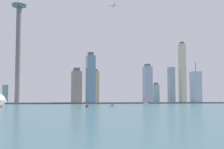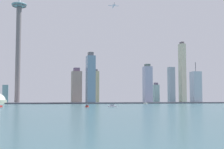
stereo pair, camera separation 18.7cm
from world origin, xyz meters
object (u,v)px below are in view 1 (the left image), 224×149
(skyscraper_0, at_px, (156,93))
(skyscraper_2, at_px, (148,84))
(airplane, at_px, (113,6))
(skyscraper_5, at_px, (95,87))
(boat_1, at_px, (146,103))
(observation_tower, at_px, (19,33))
(skyscraper_4, at_px, (76,87))
(channel_buoy_1, at_px, (88,105))
(skyscraper_6, at_px, (5,94))
(skyscraper_7, at_px, (182,73))
(skyscraper_3, at_px, (171,85))
(boat_0, at_px, (112,106))
(boat_5, at_px, (87,106))
(skyscraper_1, at_px, (91,79))
(skyscraper_8, at_px, (196,87))

(skyscraper_0, distance_m, skyscraper_2, 81.18)
(skyscraper_0, relative_size, airplane, 2.12)
(skyscraper_5, distance_m, boat_1, 186.31)
(observation_tower, relative_size, skyscraper_4, 3.98)
(boat_1, bearing_deg, channel_buoy_1, 123.55)
(skyscraper_4, distance_m, airplane, 226.82)
(observation_tower, height_order, boat_1, observation_tower)
(skyscraper_0, xyz_separation_m, skyscraper_6, (-410.67, -21.14, -4.20))
(skyscraper_4, height_order, skyscraper_7, skyscraper_7)
(skyscraper_3, xyz_separation_m, boat_0, (-286.17, -409.82, -50.60))
(skyscraper_0, relative_size, skyscraper_7, 0.33)
(skyscraper_4, bearing_deg, airplane, -33.85)
(skyscraper_3, relative_size, boat_5, 8.84)
(skyscraper_1, bearing_deg, observation_tower, 165.07)
(skyscraper_1, height_order, boat_5, skyscraper_1)
(skyscraper_6, distance_m, boat_5, 425.23)
(skyscraper_7, bearing_deg, observation_tower, -173.54)
(observation_tower, relative_size, skyscraper_7, 2.04)
(skyscraper_3, relative_size, channel_buoy_1, 63.24)
(skyscraper_5, bearing_deg, observation_tower, -169.67)
(skyscraper_1, height_order, skyscraper_3, skyscraper_1)
(skyscraper_0, bearing_deg, skyscraper_8, -53.67)
(skyscraper_0, relative_size, skyscraper_2, 0.56)
(observation_tower, height_order, skyscraper_7, observation_tower)
(skyscraper_3, relative_size, boat_1, 6.29)
(skyscraper_1, bearing_deg, airplane, 13.01)
(skyscraper_8, bearing_deg, observation_tower, 175.13)
(observation_tower, xyz_separation_m, skyscraper_6, (-29.48, 38.39, -147.68))
(skyscraper_2, relative_size, skyscraper_5, 1.16)
(skyscraper_6, bearing_deg, skyscraper_1, -22.78)
(skyscraper_1, xyz_separation_m, skyscraper_7, (292.04, 97.38, 28.59))
(skyscraper_6, bearing_deg, skyscraper_3, 2.19)
(skyscraper_2, relative_size, channel_buoy_1, 63.50)
(skyscraper_0, bearing_deg, skyscraper_7, -5.20)
(skyscraper_8, xyz_separation_m, boat_1, (-174.87, -88.04, -40.49))
(boat_5, distance_m, airplane, 433.28)
(skyscraper_5, height_order, skyscraper_7, skyscraper_7)
(skyscraper_7, bearing_deg, skyscraper_3, 173.88)
(skyscraper_5, xyz_separation_m, boat_1, (80.29, -162.77, -42.06))
(skyscraper_2, relative_size, skyscraper_3, 1.00)
(observation_tower, relative_size, boat_0, 29.17)
(skyscraper_8, bearing_deg, skyscraper_5, 163.68)
(skyscraper_1, height_order, skyscraper_2, skyscraper_1)
(boat_1, relative_size, boat_5, 1.41)
(skyscraper_1, relative_size, boat_5, 10.51)
(skyscraper_3, relative_size, airplane, 3.79)
(boat_5, height_order, channel_buoy_1, boat_5)
(skyscraper_0, relative_size, skyscraper_5, 0.65)
(observation_tower, bearing_deg, boat_5, -74.27)
(boat_0, bearing_deg, skyscraper_5, 85.07)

